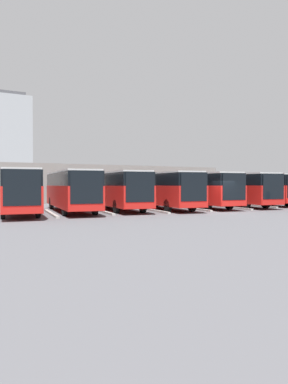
% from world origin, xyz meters
% --- Properties ---
extents(ground_plane, '(600.00, 600.00, 0.00)m').
position_xyz_m(ground_plane, '(0.00, 0.00, 0.00)').
color(ground_plane, '#5B5B60').
extents(bus_0, '(4.03, 12.49, 3.25)m').
position_xyz_m(bus_0, '(-14.47, -5.81, 1.82)').
color(bus_0, red).
rests_on(bus_0, ground_plane).
extents(curb_divider_0, '(1.16, 7.10, 0.15)m').
position_xyz_m(curb_divider_0, '(-12.40, -4.00, 0.07)').
color(curb_divider_0, '#B2B2AD').
rests_on(curb_divider_0, ground_plane).
extents(bus_1, '(4.03, 12.49, 3.25)m').
position_xyz_m(bus_1, '(-10.33, -6.63, 1.82)').
color(bus_1, red).
rests_on(bus_1, ground_plane).
extents(curb_divider_1, '(1.16, 7.10, 0.15)m').
position_xyz_m(curb_divider_1, '(-8.27, -4.82, 0.07)').
color(curb_divider_1, '#B2B2AD').
rests_on(curb_divider_1, ground_plane).
extents(bus_2, '(4.03, 12.49, 3.25)m').
position_xyz_m(bus_2, '(-6.20, -5.59, 1.82)').
color(bus_2, red).
rests_on(bus_2, ground_plane).
extents(curb_divider_2, '(1.16, 7.10, 0.15)m').
position_xyz_m(curb_divider_2, '(-4.13, -3.77, 0.07)').
color(curb_divider_2, '#B2B2AD').
rests_on(curb_divider_2, ground_plane).
extents(bus_3, '(4.03, 12.49, 3.25)m').
position_xyz_m(bus_3, '(-2.06, -5.84, 1.82)').
color(bus_3, red).
rests_on(bus_3, ground_plane).
extents(curb_divider_3, '(1.16, 7.10, 0.15)m').
position_xyz_m(curb_divider_3, '(0.00, -4.03, 0.07)').
color(curb_divider_3, '#B2B2AD').
rests_on(curb_divider_3, ground_plane).
extents(bus_4, '(4.03, 12.49, 3.25)m').
position_xyz_m(bus_4, '(2.07, -5.61, 1.82)').
color(bus_4, red).
rests_on(bus_4, ground_plane).
extents(curb_divider_4, '(1.16, 7.10, 0.15)m').
position_xyz_m(curb_divider_4, '(4.13, -3.79, 0.07)').
color(curb_divider_4, '#B2B2AD').
rests_on(curb_divider_4, ground_plane).
extents(bus_5, '(4.03, 12.49, 3.25)m').
position_xyz_m(bus_5, '(6.20, -6.40, 1.82)').
color(bus_5, red).
rests_on(bus_5, ground_plane).
extents(curb_divider_5, '(1.16, 7.10, 0.15)m').
position_xyz_m(curb_divider_5, '(8.27, -4.58, 0.07)').
color(curb_divider_5, '#B2B2AD').
rests_on(curb_divider_5, ground_plane).
extents(bus_6, '(4.03, 12.49, 3.25)m').
position_xyz_m(bus_6, '(10.34, -6.01, 1.82)').
color(bus_6, red).
rests_on(bus_6, ground_plane).
extents(curb_divider_6, '(1.16, 7.10, 0.15)m').
position_xyz_m(curb_divider_6, '(12.40, -4.19, 0.07)').
color(curb_divider_6, '#B2B2AD').
rests_on(curb_divider_6, ground_plane).
extents(bus_7, '(4.03, 12.49, 3.25)m').
position_xyz_m(bus_7, '(14.47, -5.67, 1.82)').
color(bus_7, red).
rests_on(bus_7, ground_plane).
extents(station_building, '(30.23, 16.58, 4.61)m').
position_xyz_m(station_building, '(0.00, -26.03, 2.33)').
color(station_building, gray).
rests_on(station_building, ground_plane).
extents(office_tower, '(21.34, 21.34, 56.73)m').
position_xyz_m(office_tower, '(-16.84, -213.89, 27.77)').
color(office_tower, '#ADB2B7').
rests_on(office_tower, ground_plane).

